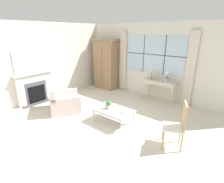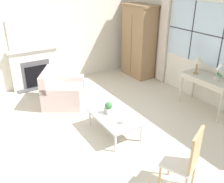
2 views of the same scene
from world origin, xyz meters
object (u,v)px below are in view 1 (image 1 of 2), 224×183
object	(u,v)px
table_lamp	(152,70)
armchair_upholstered	(64,102)
coffee_table	(113,111)
pillar_candle	(123,111)
fireplace	(35,86)
armoire	(106,64)
console_table	(160,83)
potted_orchid	(166,77)
side_chair_wooden	(179,123)
potted_plant_small	(108,105)

from	to	relation	value
table_lamp	armchair_upholstered	bearing A→B (deg)	-122.92
coffee_table	pillar_candle	xyz separation A→B (m)	(0.33, -0.02, 0.09)
pillar_candle	fireplace	bearing A→B (deg)	-169.97
coffee_table	armoire	bearing A→B (deg)	135.00
console_table	potted_orchid	distance (m)	0.32
coffee_table	console_table	bearing A→B (deg)	83.53
potted_orchid	side_chair_wooden	distance (m)	2.66
armchair_upholstered	side_chair_wooden	distance (m)	3.59
armoire	coffee_table	world-z (taller)	armoire
table_lamp	armchair_upholstered	size ratio (longest dim) A/B	0.33
armoire	armchair_upholstered	world-z (taller)	armoire
potted_orchid	coffee_table	world-z (taller)	potted_orchid
armchair_upholstered	side_chair_wooden	world-z (taller)	side_chair_wooden
console_table	potted_plant_small	size ratio (longest dim) A/B	4.94
armoire	pillar_candle	size ratio (longest dim) A/B	17.64
side_chair_wooden	potted_plant_small	size ratio (longest dim) A/B	4.38
fireplace	armoire	xyz separation A→B (m)	(0.76, 2.99, 0.45)
armoire	side_chair_wooden	bearing A→B (deg)	-29.03
armoire	potted_orchid	distance (m)	2.84
fireplace	armoire	world-z (taller)	armoire
pillar_candle	table_lamp	bearing A→B (deg)	99.41
side_chair_wooden	console_table	bearing A→B (deg)	123.51
fireplace	table_lamp	world-z (taller)	fireplace
table_lamp	console_table	bearing A→B (deg)	12.57
console_table	coffee_table	distance (m)	2.39
armchair_upholstered	coffee_table	size ratio (longest dim) A/B	1.20
table_lamp	coffee_table	size ratio (longest dim) A/B	0.40
fireplace	potted_orchid	bearing A→B (deg)	39.65
table_lamp	potted_orchid	distance (m)	0.56
armchair_upholstered	pillar_candle	bearing A→B (deg)	9.90
console_table	pillar_candle	bearing A→B (deg)	-88.40
table_lamp	side_chair_wooden	distance (m)	2.92
console_table	potted_orchid	xyz separation A→B (m)	(0.21, 0.01, 0.24)
potted_orchid	side_chair_wooden	world-z (taller)	potted_orchid
armoire	armchair_upholstered	size ratio (longest dim) A/B	1.63
armoire	pillar_candle	distance (m)	3.64
coffee_table	table_lamp	bearing A→B (deg)	91.20
potted_plant_small	fireplace	bearing A→B (deg)	-168.98
coffee_table	fireplace	bearing A→B (deg)	-168.63
fireplace	side_chair_wooden	bearing A→B (deg)	8.01
console_table	potted_orchid	bearing A→B (deg)	2.21
console_table	armchair_upholstered	distance (m)	3.43
fireplace	armchair_upholstered	size ratio (longest dim) A/B	1.43
potted_plant_small	pillar_candle	size ratio (longest dim) A/B	1.99
potted_orchid	coffee_table	bearing A→B (deg)	-101.43
potted_orchid	potted_plant_small	distance (m)	2.52
potted_orchid	armchair_upholstered	xyz separation A→B (m)	(-2.25, -2.74, -0.68)
fireplace	armchair_upholstered	bearing A→B (deg)	10.24
table_lamp	potted_orchid	world-z (taller)	table_lamp
fireplace	table_lamp	size ratio (longest dim) A/B	4.33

